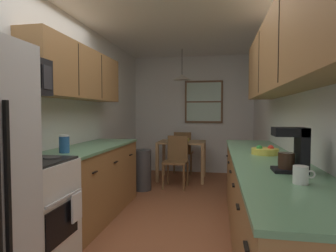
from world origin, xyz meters
TOP-DOWN VIEW (x-y plane):
  - ground_plane at (0.00, 1.00)m, footprint 12.00×12.00m
  - wall_left at (-1.35, 1.00)m, footprint 0.10×9.00m
  - wall_right at (1.35, 1.00)m, footprint 0.10×9.00m
  - wall_back at (0.00, 3.65)m, footprint 4.40×0.10m
  - ceiling_slab at (0.00, 1.00)m, footprint 4.40×9.00m
  - stove_range at (-0.99, -0.51)m, footprint 0.66×0.66m
  - microwave_over_range at (-1.11, -0.51)m, footprint 0.39×0.58m
  - counter_left at (-1.00, 0.73)m, footprint 0.64×1.82m
  - upper_cabinets_left at (-1.14, 0.68)m, footprint 0.33×1.90m
  - counter_right at (1.00, 0.13)m, footprint 0.64×3.32m
  - upper_cabinets_right at (1.14, 0.08)m, footprint 0.33×3.00m
  - dining_table at (-0.14, 2.88)m, footprint 0.90×0.71m
  - dining_chair_near at (-0.16, 2.31)m, footprint 0.42×0.42m
  - dining_chair_far at (-0.18, 3.44)m, footprint 0.42×0.42m
  - pendant_light at (-0.14, 2.88)m, footprint 0.33×0.33m
  - back_window at (0.25, 3.58)m, footprint 0.82×0.05m
  - trash_bin at (-0.70, 2.00)m, footprint 0.30×0.30m
  - storage_canister at (-1.00, 0.08)m, footprint 0.11×0.11m
  - dish_towel at (-0.64, -0.35)m, footprint 0.02×0.16m
  - coffee_maker at (1.08, -0.49)m, footprint 0.22×0.18m
  - mug_by_coffeemaker at (1.03, -0.83)m, footprint 0.12×0.09m
  - fruit_bowl at (1.02, 0.34)m, footprint 0.26×0.26m
  - table_serving_bowl at (-0.09, 2.95)m, footprint 0.18×0.18m

SIDE VIEW (x-z plane):
  - ground_plane at x=0.00m, z-range 0.00..0.00m
  - trash_bin at x=-0.70m, z-range 0.00..0.69m
  - counter_right at x=1.00m, z-range 0.00..0.90m
  - counter_left at x=-1.00m, z-range 0.00..0.90m
  - stove_range at x=-0.99m, z-range -0.08..1.02m
  - dish_towel at x=-0.64m, z-range 0.38..0.62m
  - dining_chair_near at x=-0.16m, z-range 0.05..0.95m
  - dining_chair_far at x=-0.18m, z-range 0.05..0.95m
  - dining_table at x=-0.14m, z-range 0.25..1.00m
  - table_serving_bowl at x=-0.09m, z-range 0.75..0.81m
  - fruit_bowl at x=1.02m, z-range 0.89..0.98m
  - mug_by_coffeemaker at x=1.03m, z-range 0.90..1.01m
  - storage_canister at x=-1.00m, z-range 0.90..1.09m
  - coffee_maker at x=1.08m, z-range 0.91..1.22m
  - wall_left at x=-1.35m, z-range 0.00..2.55m
  - wall_right at x=1.35m, z-range 0.00..2.55m
  - wall_back at x=0.00m, z-range 0.00..2.55m
  - back_window at x=0.25m, z-range 1.09..2.01m
  - microwave_over_range at x=-1.11m, z-range 1.46..1.78m
  - upper_cabinets_left at x=-1.14m, z-range 1.48..2.10m
  - upper_cabinets_right at x=1.14m, z-range 1.50..2.20m
  - pendant_light at x=-0.14m, z-range 1.70..2.30m
  - ceiling_slab at x=0.00m, z-range 2.55..2.63m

